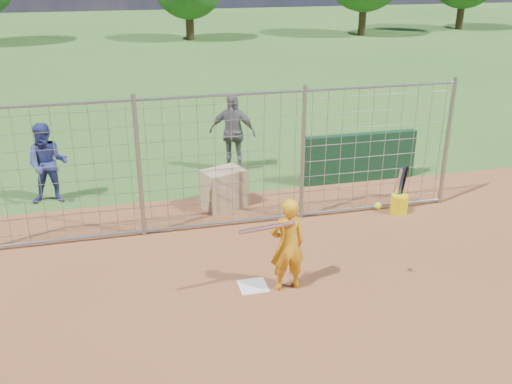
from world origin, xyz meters
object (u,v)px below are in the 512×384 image
object	(u,v)px
bystander_a	(48,164)
bystander_b	(232,133)
batter	(287,245)
bucket_with_bats	(399,202)
equipment_bin	(223,189)

from	to	relation	value
bystander_a	bystander_b	xyz separation A→B (m)	(4.00, 0.93, 0.09)
batter	bucket_with_bats	world-z (taller)	batter
batter	bucket_with_bats	size ratio (longest dim) A/B	1.53
bystander_b	equipment_bin	world-z (taller)	bystander_b
batter	equipment_bin	distance (m)	3.27
batter	bystander_a	size ratio (longest dim) A/B	0.89
bystander_b	equipment_bin	xyz separation A→B (m)	(-0.62, -2.04, -0.53)
bystander_b	bucket_with_bats	world-z (taller)	bystander_b
equipment_bin	bucket_with_bats	size ratio (longest dim) A/B	0.82
batter	bucket_with_bats	bearing A→B (deg)	-147.35
bystander_b	equipment_bin	size ratio (longest dim) A/B	2.34
bucket_with_bats	bystander_b	bearing A→B (deg)	130.41
equipment_bin	bystander_b	bearing A→B (deg)	52.78
batter	bystander_a	world-z (taller)	bystander_a
equipment_bin	bucket_with_bats	distance (m)	3.50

